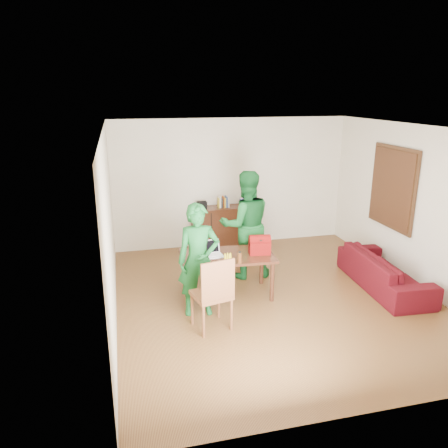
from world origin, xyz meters
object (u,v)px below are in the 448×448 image
object	(u,v)px
laptop	(213,254)
bottle	(240,257)
sofa	(384,271)
red_bag	(260,246)
table	(227,260)
chair	(212,307)
person_near	(199,260)
person_far	(246,225)

from	to	relation	value
laptop	bottle	bearing A→B (deg)	-54.11
sofa	red_bag	bearing A→B (deg)	86.11
red_bag	sofa	xyz separation A→B (m)	(2.15, -0.28, -0.53)
table	chair	bearing A→B (deg)	-110.96
table	person_near	xyz separation A→B (m)	(-0.55, -0.49, 0.23)
person_near	sofa	distance (m)	3.27
chair	person_far	size ratio (longest dim) A/B	0.56
chair	person_near	distance (m)	0.72
red_bag	sofa	distance (m)	2.23
chair	sofa	world-z (taller)	chair
chair	red_bag	distance (m)	1.42
table	red_bag	distance (m)	0.57
person_near	table	bearing A→B (deg)	46.11
table	person_near	distance (m)	0.78
sofa	table	bearing A→B (deg)	86.01
person_near	laptop	distance (m)	0.58
person_far	red_bag	bearing A→B (deg)	91.97
person_near	bottle	bearing A→B (deg)	13.76
person_far	laptop	xyz separation A→B (m)	(-0.75, -0.71, -0.22)
table	sofa	xyz separation A→B (m)	(2.67, -0.35, -0.32)
chair	laptop	distance (m)	1.07
table	laptop	bearing A→B (deg)	-172.20
red_bag	sofa	bearing A→B (deg)	0.35
person_far	chair	bearing A→B (deg)	60.91
table	person_near	bearing A→B (deg)	-133.91
person_near	bottle	distance (m)	0.67
laptop	sofa	xyz separation A→B (m)	(2.91, -0.33, -0.45)
person_near	person_far	distance (m)	1.60
sofa	chair	bearing A→B (deg)	104.67
person_near	red_bag	distance (m)	1.16
bottle	person_far	bearing A→B (deg)	69.19
person_near	sofa	world-z (taller)	person_near
person_near	sofa	size ratio (longest dim) A/B	0.84
chair	sofa	size ratio (longest dim) A/B	0.54
person_far	bottle	size ratio (longest dim) A/B	10.18
red_bag	table	bearing A→B (deg)	179.82
table	bottle	size ratio (longest dim) A/B	8.22
table	bottle	distance (m)	0.44
bottle	laptop	bearing A→B (deg)	132.70
laptop	person_far	bearing A→B (deg)	36.53
person_near	person_far	bearing A→B (deg)	52.49
chair	sofa	bearing A→B (deg)	-1.68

